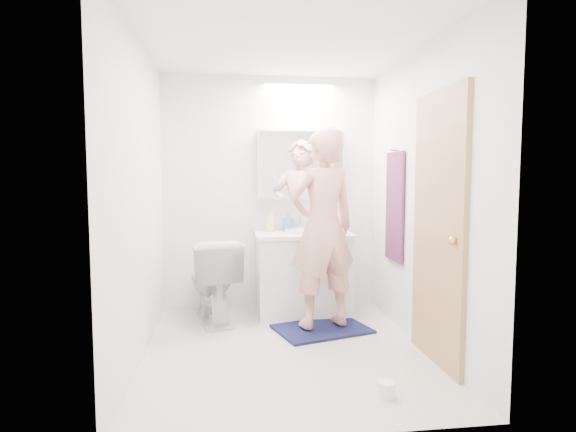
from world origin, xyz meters
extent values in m
plane|color=silver|center=(0.00, 0.00, 0.00)|extent=(2.50, 2.50, 0.00)
plane|color=white|center=(0.00, 0.00, 2.40)|extent=(2.50, 2.50, 0.00)
plane|color=white|center=(0.00, 1.25, 1.20)|extent=(2.50, 0.00, 2.50)
plane|color=white|center=(0.00, -1.25, 1.20)|extent=(2.50, 0.00, 2.50)
plane|color=white|center=(-1.10, 0.00, 1.20)|extent=(0.00, 2.50, 2.50)
plane|color=white|center=(1.10, 0.00, 1.20)|extent=(0.00, 2.50, 2.50)
cube|color=white|center=(0.29, 0.96, 0.39)|extent=(0.90, 0.55, 0.78)
cube|color=white|center=(0.29, 0.96, 0.80)|extent=(0.95, 0.58, 0.04)
cylinder|color=silver|center=(0.29, 0.99, 0.84)|extent=(0.36, 0.36, 0.03)
cylinder|color=silver|center=(0.29, 1.19, 0.90)|extent=(0.02, 0.02, 0.16)
cube|color=white|center=(0.30, 1.18, 1.50)|extent=(0.88, 0.14, 0.70)
cube|color=silver|center=(0.30, 1.10, 1.50)|extent=(0.84, 0.01, 0.66)
imported|color=white|center=(-0.59, 0.85, 0.40)|extent=(0.60, 0.86, 0.80)
cube|color=#161543|center=(0.38, 0.44, 0.01)|extent=(0.92, 0.75, 0.02)
imported|color=#E29B87|center=(0.38, 0.44, 0.92)|extent=(0.73, 0.58, 1.75)
cube|color=#A68853|center=(1.08, -0.35, 1.00)|extent=(0.04, 0.80, 2.00)
sphere|color=gold|center=(1.04, -0.65, 0.95)|extent=(0.06, 0.06, 0.06)
cube|color=#14243F|center=(1.08, 0.55, 1.10)|extent=(0.02, 0.42, 1.00)
cylinder|color=silver|center=(1.07, 0.55, 1.62)|extent=(0.07, 0.02, 0.02)
imported|color=#D2D288|center=(-0.02, 1.11, 0.94)|extent=(0.11, 0.11, 0.23)
imported|color=#5070AC|center=(0.17, 1.15, 0.91)|extent=(0.12, 0.12, 0.18)
imported|color=#4563CF|center=(0.57, 1.12, 0.87)|extent=(0.11, 0.11, 0.09)
cylinder|color=white|center=(0.53, -0.86, 0.05)|extent=(0.11, 0.11, 0.10)
camera|label=1|loc=(-0.44, -3.55, 1.37)|focal=29.02mm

